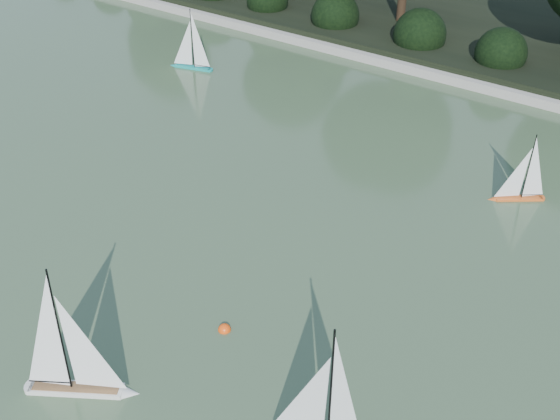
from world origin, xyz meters
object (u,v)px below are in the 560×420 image
sailboat_orange (517,189)px  race_buoy (224,330)px  sailboat_white_b (81,374)px  sailboat_teal (189,58)px

sailboat_orange → race_buoy: sailboat_orange is taller
sailboat_white_b → sailboat_teal: 8.72m
sailboat_orange → race_buoy: size_ratio=7.73×
sailboat_orange → sailboat_teal: sailboat_teal is taller
sailboat_teal → race_buoy: (5.57, -5.60, -0.21)m
sailboat_white_b → sailboat_teal: size_ratio=1.25×
sailboat_white_b → sailboat_teal: sailboat_white_b is taller
sailboat_white_b → sailboat_teal: bearing=124.7°
sailboat_teal → sailboat_white_b: bearing=-55.3°
sailboat_white_b → race_buoy: sailboat_white_b is taller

